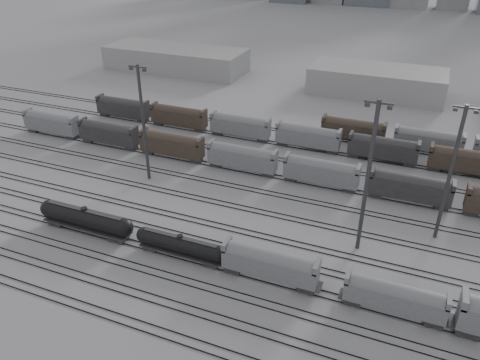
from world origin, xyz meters
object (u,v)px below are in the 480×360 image
at_px(tank_car_a, 86,218).
at_px(hopper_car_b, 395,296).
at_px(hopper_car_a, 270,263).
at_px(light_mast_c, 368,175).
at_px(tank_car_b, 181,245).

relative_size(tank_car_a, hopper_car_b, 1.38).
xyz_separation_m(hopper_car_a, light_mast_c, (10.73, 12.89, 10.26)).
distance_m(tank_car_b, hopper_car_a, 14.84).
relative_size(tank_car_a, tank_car_b, 1.18).
distance_m(tank_car_a, hopper_car_b, 50.63).
height_order(hopper_car_a, light_mast_c, light_mast_c).
bearing_deg(tank_car_a, tank_car_b, 0.00).
relative_size(tank_car_b, light_mast_c, 0.62).
bearing_deg(tank_car_a, light_mast_c, 16.43).
bearing_deg(tank_car_b, hopper_car_b, -0.00).
bearing_deg(hopper_car_a, tank_car_b, 180.00).
height_order(tank_car_a, hopper_car_b, hopper_car_b).
relative_size(tank_car_a, hopper_car_a, 1.29).
bearing_deg(light_mast_c, tank_car_a, -163.57).
distance_m(tank_car_a, hopper_car_a, 33.00).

